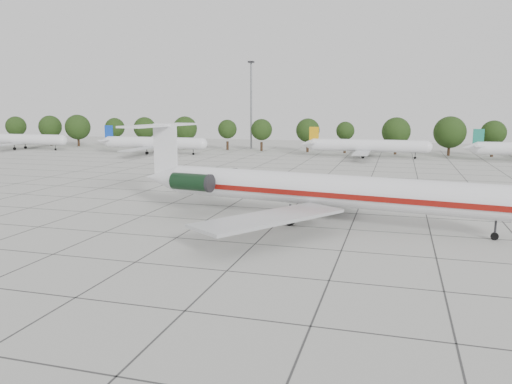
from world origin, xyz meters
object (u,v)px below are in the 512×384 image
bg_airliner_a (22,139)px  floodlight_mast (251,100)px  bg_airliner_b (153,143)px  bg_airliner_c (367,146)px  main_airliner (305,188)px

bg_airliner_a → floodlight_mast: 68.08m
bg_airliner_b → bg_airliner_c: 55.49m
main_airliner → bg_airliner_a: size_ratio=1.58×
bg_airliner_a → main_airliner: bearing=-35.1°
bg_airliner_a → floodlight_mast: bearing=18.9°
main_airliner → bg_airliner_c: 71.66m
bg_airliner_a → bg_airliner_b: (43.34, -1.68, 0.00)m
bg_airliner_b → floodlight_mast: size_ratio=1.11×
main_airliner → floodlight_mast: size_ratio=1.75×
bg_airliner_b → floodlight_mast: 32.95m
bg_airliner_c → main_airliner: bearing=-91.9°
bg_airliner_a → bg_airliner_c: 98.62m
floodlight_mast → bg_airliner_c: bearing=-26.7°
floodlight_mast → bg_airliner_b: bearing=-130.7°
bg_airliner_c → floodlight_mast: floodlight_mast is taller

